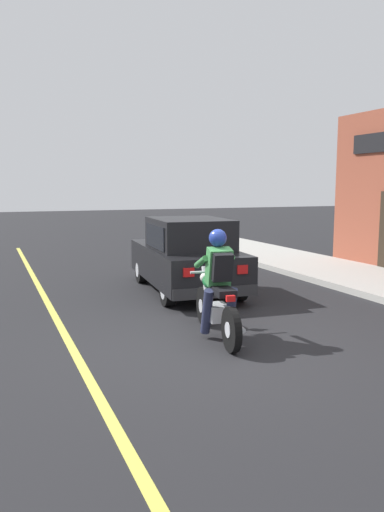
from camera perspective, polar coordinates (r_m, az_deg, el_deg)
The scene contains 5 objects.
ground_plane at distance 7.06m, azimuth 2.26°, elevation -10.45°, with size 80.00×80.00×0.00m, color black.
sidewalk_curb at distance 12.43m, azimuth 19.36°, elevation -2.48°, with size 2.60×22.00×0.14m, color #ADAAA3.
lane_stripe at distance 9.40m, azimuth -15.73°, elevation -6.02°, with size 0.12×19.80×0.01m, color #D1C64C.
motorcycle_with_rider at distance 7.36m, azimuth 2.89°, elevation -4.22°, with size 0.64×2.01×1.62m.
car_hatchback at distance 10.53m, azimuth -0.62°, elevation -0.01°, with size 1.95×3.90×1.57m.
Camera 1 is at (-2.81, -6.08, 2.23)m, focal length 35.00 mm.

